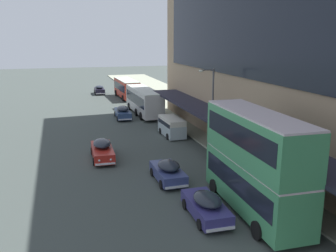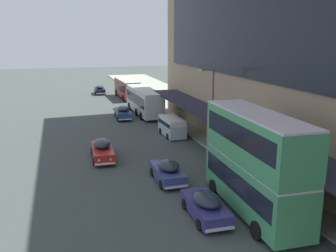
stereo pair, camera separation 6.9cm
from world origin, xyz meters
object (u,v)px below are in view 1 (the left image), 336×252
object	(u,v)px
vw_van	(171,126)
transit_bus_kerbside_far	(144,100)
sedan_far_back	(168,171)
street_lamp	(211,103)
transit_bus_kerbside_rear	(255,160)
sedan_lead_near	(99,90)
transit_bus_kerbside_front	(127,87)
sedan_trailing_mid	(102,150)
sedan_second_near	(206,205)
sedan_oncoming_front	(123,112)

from	to	relation	value
vw_van	transit_bus_kerbside_far	bearing A→B (deg)	91.16
transit_bus_kerbside_far	sedan_far_back	size ratio (longest dim) A/B	2.57
street_lamp	transit_bus_kerbside_far	bearing A→B (deg)	97.04
transit_bus_kerbside_rear	vw_van	world-z (taller)	transit_bus_kerbside_rear
sedan_lead_near	vw_van	xyz separation A→B (m)	(3.97, -31.96, 0.31)
transit_bus_kerbside_front	transit_bus_kerbside_far	distance (m)	14.11
sedan_trailing_mid	street_lamp	distance (m)	10.53
transit_bus_kerbside_rear	sedan_far_back	xyz separation A→B (m)	(-3.46, 6.16, -2.51)
vw_van	sedan_second_near	bearing A→B (deg)	-100.80
transit_bus_kerbside_rear	sedan_lead_near	world-z (taller)	transit_bus_kerbside_rear
sedan_trailing_mid	vw_van	bearing A→B (deg)	35.64
transit_bus_kerbside_front	sedan_far_back	xyz separation A→B (m)	(-3.99, -38.20, -1.04)
transit_bus_kerbside_far	street_lamp	bearing A→B (deg)	-82.96
transit_bus_kerbside_front	vw_van	bearing A→B (deg)	-90.00
transit_bus_kerbside_rear	transit_bus_kerbside_far	distance (m)	30.28
sedan_oncoming_front	sedan_lead_near	distance (m)	21.96
transit_bus_kerbside_front	vw_van	distance (m)	25.99
sedan_far_back	sedan_trailing_mid	world-z (taller)	sedan_trailing_mid
sedan_second_near	vw_van	xyz separation A→B (m)	(3.47, 18.21, 0.35)
sedan_lead_near	sedan_second_near	bearing A→B (deg)	-89.43
transit_bus_kerbside_far	sedan_trailing_mid	size ratio (longest dim) A/B	2.23
sedan_trailing_mid	street_lamp	xyz separation A→B (m)	(9.89, -0.17, 3.59)
sedan_second_near	sedan_oncoming_front	bearing A→B (deg)	89.98
transit_bus_kerbside_front	sedan_lead_near	world-z (taller)	transit_bus_kerbside_front
transit_bus_kerbside_front	sedan_oncoming_front	size ratio (longest dim) A/B	1.86
sedan_lead_near	transit_bus_kerbside_far	bearing A→B (deg)	-79.47
sedan_trailing_mid	vw_van	distance (m)	9.78
sedan_trailing_mid	sedan_lead_near	bearing A→B (deg)	83.98
transit_bus_kerbside_rear	sedan_trailing_mid	xyz separation A→B (m)	(-7.41, 12.68, -2.47)
sedan_far_back	transit_bus_kerbside_rear	bearing A→B (deg)	-60.71
transit_bus_kerbside_far	sedan_far_back	bearing A→B (deg)	-98.85
sedan_far_back	sedan_trailing_mid	size ratio (longest dim) A/B	0.87
transit_bus_kerbside_rear	vw_van	distance (m)	18.52
sedan_oncoming_front	sedan_far_back	bearing A→B (deg)	-91.36
transit_bus_kerbside_far	sedan_lead_near	bearing A→B (deg)	100.53
sedan_trailing_mid	sedan_oncoming_front	bearing A→B (deg)	74.09
sedan_second_near	transit_bus_kerbside_front	bearing A→B (deg)	85.51
sedan_oncoming_front	vw_van	world-z (taller)	vw_van
sedan_second_near	sedan_lead_near	size ratio (longest dim) A/B	1.04
transit_bus_kerbside_front	sedan_far_back	size ratio (longest dim) A/B	2.19
sedan_far_back	vw_van	world-z (taller)	vw_van
sedan_oncoming_front	vw_van	size ratio (longest dim) A/B	1.10
sedan_far_back	sedan_second_near	distance (m)	6.02
sedan_far_back	street_lamp	world-z (taller)	street_lamp
sedan_second_near	sedan_lead_near	world-z (taller)	sedan_lead_near
transit_bus_kerbside_front	sedan_oncoming_front	bearing A→B (deg)	-102.24
sedan_far_back	transit_bus_kerbside_front	bearing A→B (deg)	84.03
sedan_second_near	street_lamp	xyz separation A→B (m)	(5.42, 12.35, 3.65)
vw_van	transit_bus_kerbside_rear	bearing A→B (deg)	-91.67
transit_bus_kerbside_front	street_lamp	distance (m)	32.01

